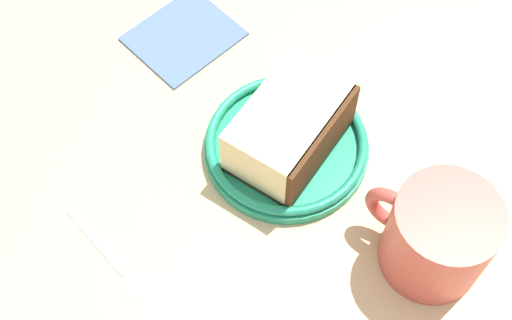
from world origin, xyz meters
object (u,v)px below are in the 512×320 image
object	(u,v)px
cake_slice	(290,129)
teaspoon	(122,273)
folded_napkin	(184,35)
tea_mug	(437,236)
small_plate	(286,145)

from	to	relation	value
cake_slice	teaspoon	world-z (taller)	cake_slice
teaspoon	folded_napkin	xyz separation A→B (cm)	(-26.49, -6.59, -0.05)
folded_napkin	tea_mug	bearing A→B (deg)	64.97
tea_mug	teaspoon	bearing A→B (deg)	-63.86
small_plate	cake_slice	size ratio (longest dim) A/B	1.24
teaspoon	folded_napkin	distance (cm)	27.30
small_plate	tea_mug	bearing A→B (deg)	70.76
small_plate	teaspoon	world-z (taller)	small_plate
tea_mug	teaspoon	xyz separation A→B (cm)	(12.00, -24.44, -4.29)
teaspoon	small_plate	bearing A→B (deg)	153.35
tea_mug	small_plate	bearing A→B (deg)	-109.24
teaspoon	tea_mug	bearing A→B (deg)	116.14
tea_mug	teaspoon	distance (cm)	27.56
tea_mug	folded_napkin	world-z (taller)	tea_mug
tea_mug	cake_slice	bearing A→B (deg)	-109.37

